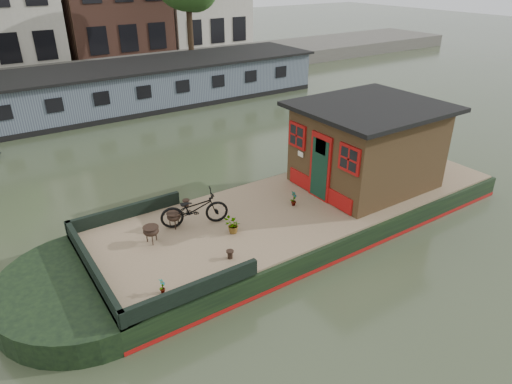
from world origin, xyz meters
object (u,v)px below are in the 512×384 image
brazier_front (151,235)px  bicycle (194,209)px  cabin (367,145)px  brazier_rear (174,220)px  potted_plant_a (294,198)px

brazier_front → bicycle: bearing=8.5°
brazier_front → cabin: bearing=-3.8°
brazier_rear → bicycle: bearing=-18.2°
bicycle → brazier_rear: size_ratio=4.13×
potted_plant_a → brazier_front: (-3.94, 0.41, -0.00)m
bicycle → brazier_front: bicycle is taller
potted_plant_a → cabin: bearing=-0.6°
bicycle → brazier_rear: (-0.49, 0.16, -0.24)m
cabin → brazier_rear: bearing=172.3°
cabin → bicycle: 5.43m
brazier_front → potted_plant_a: bearing=-6.0°
cabin → potted_plant_a: 2.82m
brazier_front → brazier_rear: (0.74, 0.35, -0.01)m
bicycle → potted_plant_a: bicycle is taller
cabin → brazier_rear: size_ratio=9.67×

